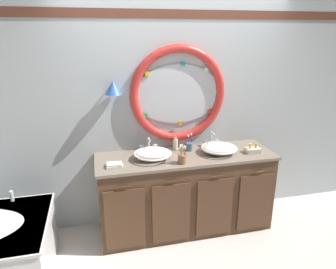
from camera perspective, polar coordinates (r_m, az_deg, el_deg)
name	(u,v)px	position (r m, az deg, el deg)	size (l,w,h in m)	color
ground_plane	(189,240)	(3.55, 3.83, -18.85)	(14.00, 14.00, 0.00)	silver
back_wall_assembly	(176,109)	(3.48, 1.42, 4.70)	(6.40, 0.26, 2.60)	silver
vanity_counter	(185,192)	(3.52, 3.21, -10.52)	(1.92, 0.63, 0.89)	brown
sink_basin_left	(153,154)	(3.20, -2.83, -3.58)	(0.39, 0.39, 0.12)	white
sink_basin_right	(219,148)	(3.40, 9.43, -2.50)	(0.40, 0.40, 0.11)	white
faucet_set_left	(149,146)	(3.42, -3.59, -2.10)	(0.20, 0.12, 0.16)	silver
faucet_set_right	(211,140)	(3.60, 7.99, -1.02)	(0.20, 0.14, 0.17)	silver
toothbrush_holder_left	(182,158)	(3.10, 2.62, -4.41)	(0.10, 0.10, 0.21)	#996647
toothbrush_holder_right	(189,146)	(3.43, 3.99, -2.14)	(0.08, 0.08, 0.21)	slate
soap_dispenser	(175,144)	(3.46, 1.37, -1.75)	(0.06, 0.06, 0.15)	#EFE5C6
folded_hand_towel	(114,165)	(3.08, -9.91, -5.58)	(0.16, 0.11, 0.04)	white
toiletry_basket	(253,150)	(3.50, 15.37, -2.78)	(0.16, 0.10, 0.11)	beige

